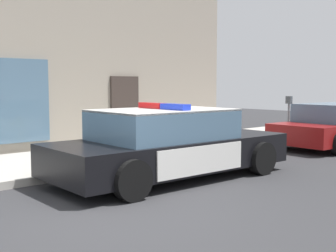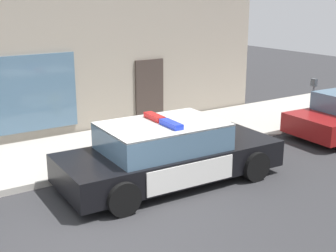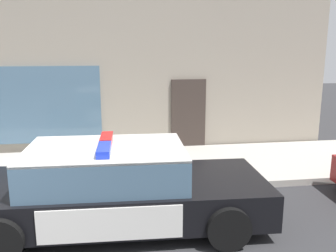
# 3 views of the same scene
# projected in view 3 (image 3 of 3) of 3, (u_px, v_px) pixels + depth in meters

# --- Properties ---
(sidewalk) EXTENTS (48.00, 3.09, 0.15)m
(sidewalk) POSITION_uv_depth(u_px,v_px,m) (17.00, 173.00, 8.56)
(sidewalk) COLOR #B2ADA3
(sidewalk) RESTS_ON ground
(storefront_building) EXTENTS (20.72, 10.08, 7.62)m
(storefront_building) POSITION_uv_depth(u_px,v_px,m) (4.00, 26.00, 13.89)
(storefront_building) COLOR gray
(storefront_building) RESTS_ON ground
(police_cruiser) EXTENTS (5.04, 2.30, 1.49)m
(police_cruiser) POSITION_uv_depth(u_px,v_px,m) (115.00, 187.00, 6.11)
(police_cruiser) COLOR black
(police_cruiser) RESTS_ON ground
(fire_hydrant) EXTENTS (0.34, 0.39, 0.73)m
(fire_hydrant) POSITION_uv_depth(u_px,v_px,m) (110.00, 163.00, 7.96)
(fire_hydrant) COLOR gold
(fire_hydrant) RESTS_ON sidewalk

